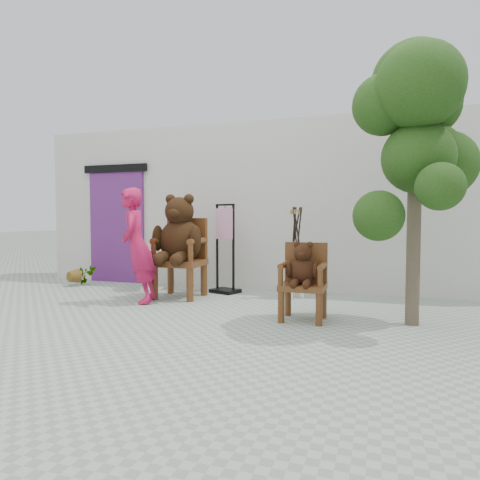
{
  "coord_description": "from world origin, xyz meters",
  "views": [
    {
      "loc": [
        1.96,
        -4.75,
        1.28
      ],
      "look_at": [
        -0.0,
        1.28,
        0.95
      ],
      "focal_mm": 32.0,
      "sensor_mm": 36.0,
      "label": 1
    }
  ],
  "objects": [
    {
      "name": "stool_bucket",
      "position": [
        0.71,
        2.0,
        0.64
      ],
      "size": [
        0.32,
        0.32,
        1.45
      ],
      "rotation": [
        0.0,
        0.0,
        0.36
      ],
      "color": "white",
      "rests_on": "ground"
    },
    {
      "name": "back_wall",
      "position": [
        0.0,
        3.1,
        1.5
      ],
      "size": [
        9.0,
        1.0,
        3.0
      ],
      "primitive_type": "cube",
      "color": "silver",
      "rests_on": "ground"
    },
    {
      "name": "doorway",
      "position": [
        -3.0,
        2.58,
        1.16
      ],
      "size": [
        1.4,
        0.11,
        2.33
      ],
      "color": "#60246E",
      "rests_on": "ground"
    },
    {
      "name": "ground_plane",
      "position": [
        0.0,
        0.0,
        0.0
      ],
      "size": [
        60.0,
        60.0,
        0.0
      ],
      "primitive_type": "plane",
      "color": "#929E8D",
      "rests_on": "ground"
    },
    {
      "name": "person",
      "position": [
        -1.48,
        0.85,
        0.86
      ],
      "size": [
        0.6,
        0.73,
        1.72
      ],
      "primitive_type": "imported",
      "rotation": [
        0.0,
        0.0,
        -1.22
      ],
      "color": "#BE174B",
      "rests_on": "ground"
    },
    {
      "name": "tree",
      "position": [
        2.39,
        0.74,
        2.4
      ],
      "size": [
        1.47,
        1.66,
        3.4
      ],
      "rotation": [
        0.0,
        0.0,
        0.19
      ],
      "color": "#443929",
      "rests_on": "ground"
    },
    {
      "name": "cafe_table",
      "position": [
        -1.9,
        2.0,
        0.44
      ],
      "size": [
        0.6,
        0.6,
        0.7
      ],
      "rotation": [
        0.0,
        0.0,
        -0.41
      ],
      "color": "white",
      "rests_on": "ground"
    },
    {
      "name": "potted_plant",
      "position": [
        -3.4,
        1.96,
        0.23
      ],
      "size": [
        0.51,
        0.47,
        0.46
      ],
      "primitive_type": "imported",
      "rotation": [
        0.0,
        0.0,
        -0.35
      ],
      "color": "black",
      "rests_on": "ground"
    },
    {
      "name": "chair_big",
      "position": [
        -1.08,
        1.46,
        0.93
      ],
      "size": [
        0.82,
        0.87,
        1.66
      ],
      "color": "#4A270F",
      "rests_on": "ground"
    },
    {
      "name": "display_stand",
      "position": [
        -0.53,
        2.07,
        0.58
      ],
      "size": [
        0.54,
        0.48,
        1.51
      ],
      "rotation": [
        0.0,
        0.0,
        -0.35
      ],
      "color": "black",
      "rests_on": "ground"
    },
    {
      "name": "chair_small",
      "position": [
        1.07,
        0.54,
        0.59
      ],
      "size": [
        0.55,
        0.53,
        0.99
      ],
      "color": "#4A270F",
      "rests_on": "ground"
    }
  ]
}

